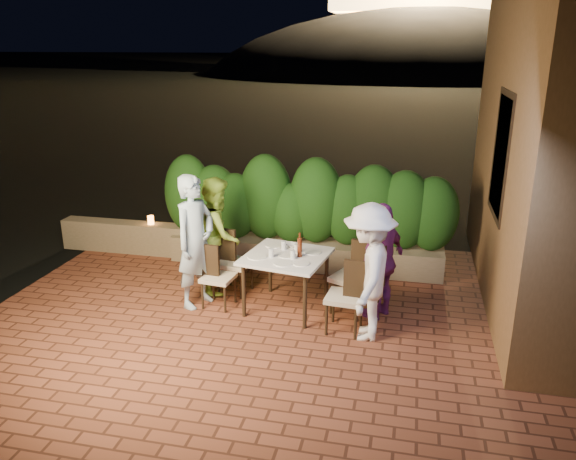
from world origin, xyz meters
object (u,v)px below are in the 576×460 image
(dining_table, at_px, (286,282))
(beer_bottle, at_px, (300,245))
(parapet_lamp, at_px, (151,220))
(chair_left_front, at_px, (218,276))
(diner_blue, at_px, (195,241))
(bowl, at_px, (292,245))
(diner_white, at_px, (368,272))
(chair_right_front, at_px, (345,296))
(chair_left_back, at_px, (235,261))
(chair_right_back, at_px, (352,276))
(diner_purple, at_px, (382,261))
(diner_green, at_px, (218,234))

(dining_table, height_order, beer_bottle, beer_bottle)
(dining_table, distance_m, parapet_lamp, 3.02)
(chair_left_front, bearing_deg, diner_blue, -174.01)
(bowl, bearing_deg, diner_white, -36.90)
(bowl, xyz_separation_m, chair_right_front, (0.80, -0.73, -0.31))
(chair_left_back, bearing_deg, chair_right_front, -15.23)
(chair_left_front, height_order, chair_right_back, chair_right_back)
(chair_left_back, xyz_separation_m, diner_white, (1.88, -0.85, 0.36))
(diner_purple, height_order, parapet_lamp, diner_purple)
(bowl, relative_size, chair_left_back, 0.18)
(bowl, xyz_separation_m, diner_green, (-1.07, 0.13, 0.03))
(chair_left_front, relative_size, chair_right_front, 0.91)
(chair_right_back, distance_m, diner_green, 1.96)
(chair_left_back, relative_size, diner_white, 0.56)
(dining_table, bearing_deg, bowl, 88.65)
(chair_left_back, bearing_deg, bowl, 7.13)
(diner_purple, bearing_deg, beer_bottle, -55.55)
(chair_right_back, bearing_deg, bowl, 9.17)
(chair_left_back, bearing_deg, diner_blue, -117.43)
(chair_left_back, bearing_deg, diner_purple, 2.54)
(dining_table, relative_size, bowl, 6.15)
(chair_right_front, xyz_separation_m, diner_blue, (-1.98, 0.31, 0.42))
(chair_left_back, distance_m, parapet_lamp, 2.14)
(chair_left_front, relative_size, parapet_lamp, 6.01)
(bowl, xyz_separation_m, chair_right_back, (0.83, -0.22, -0.27))
(chair_left_front, relative_size, chair_left_back, 0.93)
(chair_left_front, height_order, chair_left_back, chair_left_back)
(diner_green, bearing_deg, beer_bottle, -124.38)
(dining_table, height_order, chair_right_back, chair_right_back)
(chair_right_back, bearing_deg, diner_purple, -157.99)
(diner_green, height_order, parapet_lamp, diner_green)
(chair_right_back, height_order, parapet_lamp, chair_right_back)
(chair_right_front, bearing_deg, diner_blue, -3.81)
(beer_bottle, xyz_separation_m, bowl, (-0.17, 0.32, -0.14))
(bowl, relative_size, diner_green, 0.10)
(chair_right_front, height_order, diner_white, diner_white)
(diner_white, xyz_separation_m, parapet_lamp, (-3.68, 2.01, -0.24))
(bowl, distance_m, diner_white, 1.34)
(beer_bottle, relative_size, chair_right_back, 0.31)
(beer_bottle, relative_size, diner_blue, 0.18)
(diner_purple, bearing_deg, dining_table, -57.10)
(bowl, distance_m, chair_right_front, 1.13)
(chair_right_back, xyz_separation_m, parapet_lamp, (-3.44, 1.43, 0.07))
(chair_right_front, relative_size, chair_right_back, 0.92)
(bowl, relative_size, chair_right_front, 0.17)
(beer_bottle, distance_m, bowl, 0.39)
(bowl, bearing_deg, diner_green, 173.34)
(chair_right_front, relative_size, diner_purple, 0.62)
(bowl, height_order, chair_left_back, chair_left_back)
(diner_blue, bearing_deg, chair_left_back, -17.01)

